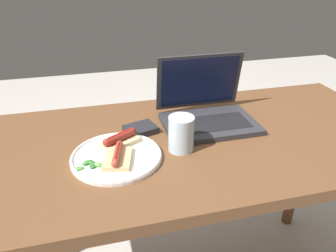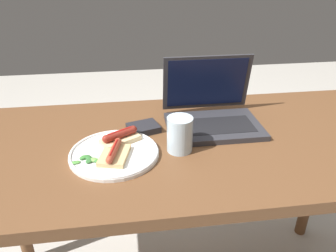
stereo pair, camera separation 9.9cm
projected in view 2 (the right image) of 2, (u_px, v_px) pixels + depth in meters
The scene contains 8 objects.
desk at pixel (185, 162), 1.07m from camera, with size 1.48×0.67×0.75m.
laptop at pixel (212, 113), 1.11m from camera, with size 0.31×0.25×0.22m.
plate at pixel (114, 153), 0.95m from camera, with size 0.26×0.26×0.02m.
sausage_toast_left at pixel (120, 137), 1.00m from camera, with size 0.13×0.11×0.04m.
sausage_toast_middle at pixel (114, 154), 0.92m from camera, with size 0.10×0.12×0.04m.
salad_pile at pixel (89, 159), 0.91m from camera, with size 0.08×0.05×0.01m.
drinking_glass at pixel (180, 134), 0.96m from camera, with size 0.08×0.08×0.11m.
external_drive at pixel (143, 128), 1.08m from camera, with size 0.12×0.10×0.02m.
Camera 2 is at (-0.18, -0.87, 1.27)m, focal length 35.00 mm.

